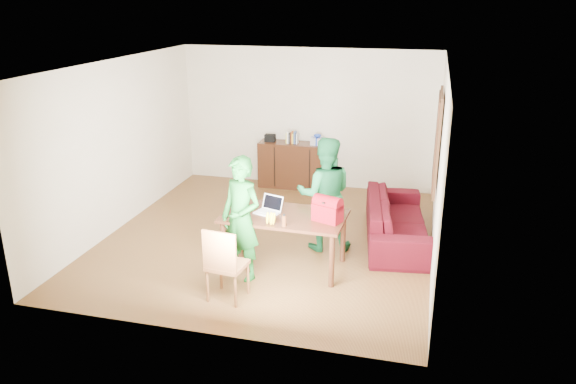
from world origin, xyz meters
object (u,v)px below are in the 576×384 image
(bottle, at_px, (284,220))
(sofa, at_px, (397,220))
(chair, at_px, (227,278))
(person_near, at_px, (241,219))
(person_far, at_px, (325,194))
(laptop, at_px, (267,210))
(red_bag, at_px, (327,211))
(table, at_px, (284,221))

(bottle, distance_m, sofa, 2.25)
(chair, xyz_separation_m, person_near, (-0.01, 0.61, 0.56))
(chair, height_order, person_far, person_far)
(person_near, bearing_deg, person_far, 75.66)
(person_far, xyz_separation_m, laptop, (-0.66, -0.77, -0.03))
(laptop, xyz_separation_m, red_bag, (0.86, -0.06, 0.09))
(chair, xyz_separation_m, red_bag, (1.08, 0.96, 0.64))
(table, bearing_deg, laptop, -175.94)
(table, distance_m, person_near, 0.66)
(chair, distance_m, laptop, 1.18)
(laptop, xyz_separation_m, sofa, (1.71, 1.34, -0.49))
(chair, distance_m, person_far, 2.08)
(table, distance_m, laptop, 0.29)
(red_bag, bearing_deg, bottle, -127.21)
(bottle, height_order, sofa, bottle)
(sofa, bearing_deg, laptop, 120.45)
(person_near, height_order, person_far, person_far)
(person_far, bearing_deg, bottle, 61.73)
(table, height_order, red_bag, red_bag)
(chair, distance_m, sofa, 3.05)
(chair, height_order, bottle, chair)
(chair, relative_size, person_near, 0.58)
(person_near, bearing_deg, sofa, 64.77)
(sofa, bearing_deg, chair, 133.13)
(bottle, xyz_separation_m, red_bag, (0.51, 0.32, 0.06))
(laptop, bearing_deg, chair, -83.49)
(table, height_order, person_near, person_near)
(table, distance_m, chair, 1.20)
(laptop, height_order, red_bag, red_bag)
(person_near, distance_m, person_far, 1.48)
(chair, distance_m, person_near, 0.82)
(person_far, xyz_separation_m, red_bag, (0.20, -0.83, 0.06))
(bottle, bearing_deg, table, 104.31)
(laptop, bearing_deg, sofa, 56.78)
(red_bag, bearing_deg, chair, -117.44)
(person_far, bearing_deg, laptop, 36.36)
(red_bag, relative_size, sofa, 0.16)
(person_near, distance_m, red_bag, 1.14)
(chair, xyz_separation_m, sofa, (1.93, 2.36, 0.05))
(table, relative_size, person_far, 0.99)
(table, distance_m, sofa, 2.00)
(table, height_order, chair, chair)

